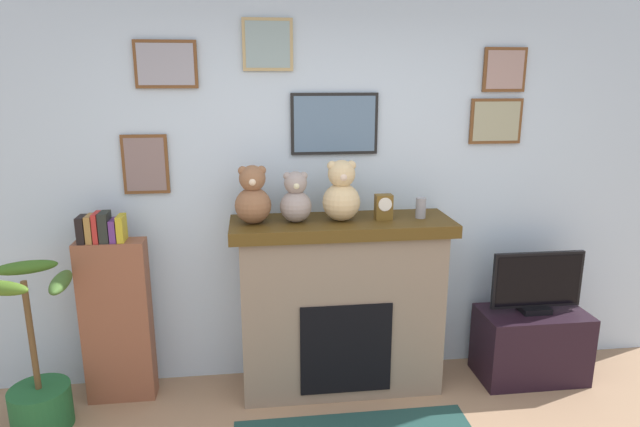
{
  "coord_description": "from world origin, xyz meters",
  "views": [
    {
      "loc": [
        -0.45,
        -1.63,
        2.08
      ],
      "look_at": [
        -0.03,
        1.71,
        1.24
      ],
      "focal_mm": 30.31,
      "sensor_mm": 36.0,
      "label": 1
    }
  ],
  "objects_px": {
    "television": "(537,283)",
    "candle_jar": "(421,208)",
    "fireplace": "(341,304)",
    "potted_plant": "(39,381)",
    "teddy_bear_brown": "(253,198)",
    "mantel_clock": "(384,207)",
    "bookshelf": "(116,315)",
    "teddy_bear_tan": "(296,199)",
    "tv_stand": "(531,345)",
    "teddy_bear_cream": "(341,194)"
  },
  "relations": [
    {
      "from": "teddy_bear_tan",
      "to": "candle_jar",
      "type": "bearing_deg",
      "value": 0.03
    },
    {
      "from": "tv_stand",
      "to": "teddy_bear_cream",
      "type": "relative_size",
      "value": 1.87
    },
    {
      "from": "bookshelf",
      "to": "television",
      "type": "bearing_deg",
      "value": -2.06
    },
    {
      "from": "candle_jar",
      "to": "teddy_bear_brown",
      "type": "distance_m",
      "value": 1.09
    },
    {
      "from": "television",
      "to": "teddy_bear_tan",
      "type": "bearing_deg",
      "value": 178.06
    },
    {
      "from": "tv_stand",
      "to": "television",
      "type": "distance_m",
      "value": 0.46
    },
    {
      "from": "television",
      "to": "mantel_clock",
      "type": "distance_m",
      "value": 1.22
    },
    {
      "from": "teddy_bear_brown",
      "to": "teddy_bear_tan",
      "type": "relative_size",
      "value": 1.13
    },
    {
      "from": "candle_jar",
      "to": "mantel_clock",
      "type": "xyz_separation_m",
      "value": [
        -0.25,
        -0.0,
        0.01
      ]
    },
    {
      "from": "candle_jar",
      "to": "teddy_bear_brown",
      "type": "xyz_separation_m",
      "value": [
        -1.09,
        -0.0,
        0.1
      ]
    },
    {
      "from": "fireplace",
      "to": "bookshelf",
      "type": "relative_size",
      "value": 1.12
    },
    {
      "from": "teddy_bear_cream",
      "to": "television",
      "type": "bearing_deg",
      "value": -2.35
    },
    {
      "from": "fireplace",
      "to": "teddy_bear_brown",
      "type": "xyz_separation_m",
      "value": [
        -0.57,
        -0.02,
        0.76
      ]
    },
    {
      "from": "teddy_bear_brown",
      "to": "teddy_bear_cream",
      "type": "distance_m",
      "value": 0.56
    },
    {
      "from": "fireplace",
      "to": "potted_plant",
      "type": "xyz_separation_m",
      "value": [
        -1.88,
        -0.25,
        -0.29
      ]
    },
    {
      "from": "potted_plant",
      "to": "television",
      "type": "relative_size",
      "value": 1.59
    },
    {
      "from": "fireplace",
      "to": "tv_stand",
      "type": "xyz_separation_m",
      "value": [
        1.36,
        -0.07,
        -0.35
      ]
    },
    {
      "from": "television",
      "to": "teddy_bear_tan",
      "type": "relative_size",
      "value": 1.97
    },
    {
      "from": "television",
      "to": "candle_jar",
      "type": "relative_size",
      "value": 4.75
    },
    {
      "from": "teddy_bear_brown",
      "to": "teddy_bear_tan",
      "type": "height_order",
      "value": "teddy_bear_brown"
    },
    {
      "from": "candle_jar",
      "to": "mantel_clock",
      "type": "distance_m",
      "value": 0.25
    },
    {
      "from": "potted_plant",
      "to": "television",
      "type": "height_order",
      "value": "potted_plant"
    },
    {
      "from": "tv_stand",
      "to": "teddy_bear_tan",
      "type": "xyz_separation_m",
      "value": [
        -1.65,
        0.05,
        1.09
      ]
    },
    {
      "from": "teddy_bear_cream",
      "to": "teddy_bear_brown",
      "type": "bearing_deg",
      "value": 180.0
    },
    {
      "from": "potted_plant",
      "to": "television",
      "type": "distance_m",
      "value": 3.27
    },
    {
      "from": "television",
      "to": "teddy_bear_brown",
      "type": "height_order",
      "value": "teddy_bear_brown"
    },
    {
      "from": "candle_jar",
      "to": "teddy_bear_tan",
      "type": "distance_m",
      "value": 0.82
    },
    {
      "from": "bookshelf",
      "to": "teddy_bear_brown",
      "type": "relative_size",
      "value": 3.46
    },
    {
      "from": "fireplace",
      "to": "tv_stand",
      "type": "bearing_deg",
      "value": -3.06
    },
    {
      "from": "teddy_bear_brown",
      "to": "mantel_clock",
      "type": "bearing_deg",
      "value": -0.06
    },
    {
      "from": "teddy_bear_tan",
      "to": "bookshelf",
      "type": "bearing_deg",
      "value": 177.77
    },
    {
      "from": "television",
      "to": "teddy_bear_cream",
      "type": "height_order",
      "value": "teddy_bear_cream"
    },
    {
      "from": "mantel_clock",
      "to": "teddy_bear_brown",
      "type": "distance_m",
      "value": 0.84
    },
    {
      "from": "potted_plant",
      "to": "tv_stand",
      "type": "xyz_separation_m",
      "value": [
        3.24,
        0.17,
        -0.06
      ]
    },
    {
      "from": "tv_stand",
      "to": "teddy_bear_tan",
      "type": "relative_size",
      "value": 2.25
    },
    {
      "from": "fireplace",
      "to": "tv_stand",
      "type": "distance_m",
      "value": 1.4
    },
    {
      "from": "bookshelf",
      "to": "potted_plant",
      "type": "xyz_separation_m",
      "value": [
        -0.41,
        -0.27,
        -0.28
      ]
    },
    {
      "from": "fireplace",
      "to": "potted_plant",
      "type": "relative_size",
      "value": 1.41
    },
    {
      "from": "candle_jar",
      "to": "mantel_clock",
      "type": "height_order",
      "value": "mantel_clock"
    },
    {
      "from": "teddy_bear_tan",
      "to": "teddy_bear_cream",
      "type": "xyz_separation_m",
      "value": [
        0.29,
        -0.0,
        0.03
      ]
    },
    {
      "from": "tv_stand",
      "to": "potted_plant",
      "type": "bearing_deg",
      "value": -176.93
    },
    {
      "from": "fireplace",
      "to": "teddy_bear_brown",
      "type": "relative_size",
      "value": 3.89
    },
    {
      "from": "bookshelf",
      "to": "teddy_bear_cream",
      "type": "xyz_separation_m",
      "value": [
        1.47,
        -0.05,
        0.78
      ]
    },
    {
      "from": "bookshelf",
      "to": "candle_jar",
      "type": "distance_m",
      "value": 2.1
    },
    {
      "from": "fireplace",
      "to": "mantel_clock",
      "type": "relative_size",
      "value": 8.86
    },
    {
      "from": "fireplace",
      "to": "potted_plant",
      "type": "height_order",
      "value": "fireplace"
    },
    {
      "from": "television",
      "to": "candle_jar",
      "type": "bearing_deg",
      "value": 176.14
    },
    {
      "from": "teddy_bear_cream",
      "to": "potted_plant",
      "type": "bearing_deg",
      "value": -173.07
    },
    {
      "from": "bookshelf",
      "to": "television",
      "type": "relative_size",
      "value": 2.0
    },
    {
      "from": "potted_plant",
      "to": "mantel_clock",
      "type": "relative_size",
      "value": 6.29
    }
  ]
}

